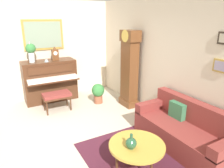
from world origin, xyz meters
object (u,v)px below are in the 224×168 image
Objects in this scene: grandfather_clock at (129,71)px; mantel_clock at (55,54)px; piano_bench at (57,96)px; coffee_table at (137,146)px; potted_plant at (98,92)px; couch at (184,130)px; flower_vase at (31,51)px; teacup at (46,61)px; green_jug at (131,143)px; piano at (50,80)px.

grandfather_clock is 2.15m from mantel_clock.
piano_bench is 0.80× the size of coffee_table.
piano_bench is 1.25× the size of potted_plant.
piano_bench is at bearing -169.65° from coffee_table.
piano_bench is 0.34× the size of grandfather_clock.
potted_plant is (0.89, 0.89, -1.02)m from mantel_clock.
piano_bench is 0.37× the size of couch.
flower_vase is at bearing -90.04° from mantel_clock.
mantel_clock is 0.68× the size of potted_plant.
piano_bench is 3.16m from couch.
couch is 3.89m from teacup.
coffee_table is at bearing 104.55° from green_jug.
mantel_clock is at bearing 114.60° from teacup.
piano is 0.99m from flower_vase.
piano reaches higher than green_jug.
piano_bench is at bearing -148.51° from couch.
grandfather_clock is 2.66m from flower_vase.
coffee_table is 3.59m from teacup.
couch is 2.68m from potted_plant.
coffee_table is at bearing 10.35° from piano_bench.
teacup is at bearing -123.16° from potted_plant.
mantel_clock reaches higher than couch.
mantel_clock is 0.66× the size of flower_vase.
piano_bench is 1.84× the size of mantel_clock.
piano_bench is 6.03× the size of teacup.
potted_plant is (0.06, 1.14, -0.08)m from piano_bench.
grandfather_clock is (1.44, 1.75, 0.37)m from piano.
piano_bench is at bearing -93.18° from potted_plant.
green_jug reaches higher than coffee_table.
grandfather_clock is at bearing 50.43° from potted_plant.
potted_plant is (0.76, 1.17, -0.87)m from teacup.
flower_vase is at bearing -120.40° from potted_plant.
flower_vase is at bearing -150.07° from couch.
piano_bench is 2.92× the size of green_jug.
flower_vase is 3.83m from green_jug.
potted_plant is at bearing -168.99° from couch.
flower_vase reaches higher than green_jug.
piano is at bearing 149.51° from teacup.
couch reaches higher than piano_bench.
grandfather_clock is 2.31× the size of coffee_table.
flower_vase is at bearing -110.02° from teacup.
piano is at bearing -174.93° from green_jug.
couch is at bearing 26.31° from teacup.
green_jug is at bearing 7.54° from piano_bench.
green_jug is (3.63, 0.32, -0.07)m from piano.
grandfather_clock reaches higher than potted_plant.
flower_vase reaches higher than potted_plant.
green_jug is at bearing 5.07° from piano.
piano_bench is 2.83m from green_jug.
couch is at bearing 93.42° from coffee_table.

